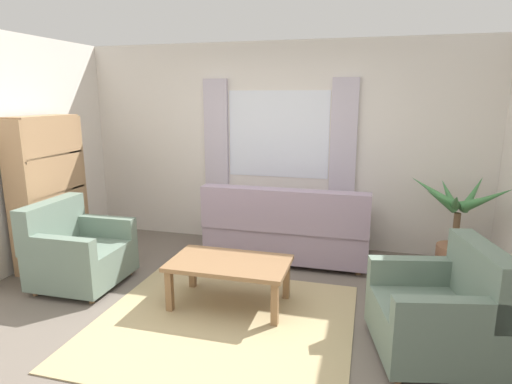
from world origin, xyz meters
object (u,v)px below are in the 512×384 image
at_px(armchair_left, 77,252).
at_px(armchair_right, 441,312).
at_px(coffee_table, 229,267).
at_px(potted_plant, 456,231).
at_px(couch, 287,230).
at_px(bookshelf, 53,198).

distance_m(armchair_left, armchair_right, 3.47).
xyz_separation_m(coffee_table, potted_plant, (2.16, 1.34, 0.11)).
height_order(couch, potted_plant, potted_plant).
height_order(armchair_left, potted_plant, potted_plant).
relative_size(armchair_right, bookshelf, 0.58).
bearing_deg(potted_plant, coffee_table, -148.21).
distance_m(armchair_left, potted_plant, 4.06).
bearing_deg(coffee_table, couch, 76.75).
height_order(couch, armchair_left, couch).
bearing_deg(couch, coffee_table, 76.75).
bearing_deg(armchair_right, bookshelf, -113.95).
bearing_deg(potted_plant, armchair_right, -102.76).
relative_size(coffee_table, bookshelf, 0.64).
relative_size(armchair_left, potted_plant, 0.76).
relative_size(armchair_left, armchair_right, 0.88).
height_order(coffee_table, potted_plant, potted_plant).
distance_m(armchair_left, coffee_table, 1.68).
xyz_separation_m(couch, armchair_left, (-1.97, -1.24, -0.01)).
bearing_deg(bookshelf, coffee_table, 78.09).
height_order(armchair_right, coffee_table, armchair_right).
distance_m(armchair_left, bookshelf, 0.88).
bearing_deg(potted_plant, couch, -177.77).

